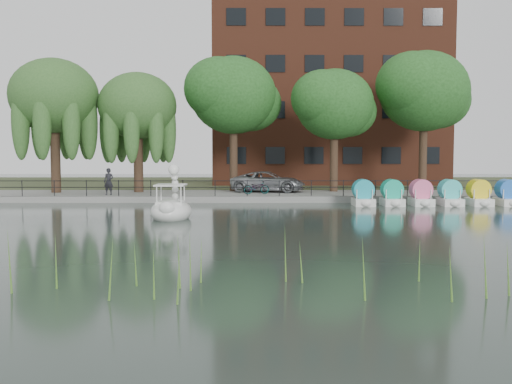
{
  "coord_description": "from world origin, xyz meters",
  "views": [
    {
      "loc": [
        0.36,
        -22.14,
        3.13
      ],
      "look_at": [
        0.5,
        4.0,
        1.3
      ],
      "focal_mm": 40.0,
      "sensor_mm": 36.0,
      "label": 1
    }
  ],
  "objects_px": {
    "pedestrian": "(109,180)",
    "swan_boat": "(171,207)",
    "minivan": "(268,180)",
    "bicycle": "(256,186)"
  },
  "relations": [
    {
      "from": "minivan",
      "to": "bicycle",
      "type": "relative_size",
      "value": 3.39
    },
    {
      "from": "bicycle",
      "to": "swan_boat",
      "type": "height_order",
      "value": "swan_boat"
    },
    {
      "from": "minivan",
      "to": "bicycle",
      "type": "xyz_separation_m",
      "value": [
        -0.81,
        -2.03,
        -0.31
      ]
    },
    {
      "from": "bicycle",
      "to": "swan_boat",
      "type": "xyz_separation_m",
      "value": [
        -4.08,
        -10.25,
        -0.34
      ]
    },
    {
      "from": "pedestrian",
      "to": "swan_boat",
      "type": "distance_m",
      "value": 10.88
    },
    {
      "from": "minivan",
      "to": "pedestrian",
      "type": "bearing_deg",
      "value": 114.62
    },
    {
      "from": "bicycle",
      "to": "pedestrian",
      "type": "height_order",
      "value": "pedestrian"
    },
    {
      "from": "pedestrian",
      "to": "swan_boat",
      "type": "height_order",
      "value": "swan_boat"
    },
    {
      "from": "minivan",
      "to": "pedestrian",
      "type": "relative_size",
      "value": 2.95
    },
    {
      "from": "pedestrian",
      "to": "swan_boat",
      "type": "relative_size",
      "value": 0.63
    }
  ]
}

